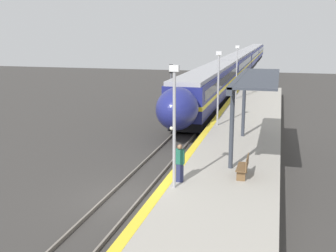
{
  "coord_description": "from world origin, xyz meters",
  "views": [
    {
      "loc": [
        6.09,
        -15.78,
        6.93
      ],
      "look_at": [
        0.58,
        4.96,
        2.11
      ],
      "focal_mm": 45.0,
      "sensor_mm": 36.0,
      "label": 1
    }
  ],
  "objects_px": {
    "lamppost_near": "(174,119)",
    "lamppost_mid": "(218,83)",
    "railway_signal": "(171,86)",
    "person_waiting": "(180,163)",
    "train": "(242,61)",
    "platform_bench": "(244,167)",
    "lamppost_far": "(237,68)"
  },
  "relations": [
    {
      "from": "lamppost_near",
      "to": "lamppost_far",
      "type": "bearing_deg",
      "value": 90.0
    },
    {
      "from": "person_waiting",
      "to": "lamppost_near",
      "type": "height_order",
      "value": "lamppost_near"
    },
    {
      "from": "lamppost_near",
      "to": "train",
      "type": "bearing_deg",
      "value": 92.35
    },
    {
      "from": "person_waiting",
      "to": "lamppost_far",
      "type": "relative_size",
      "value": 0.33
    },
    {
      "from": "person_waiting",
      "to": "lamppost_mid",
      "type": "xyz_separation_m",
      "value": [
        -0.06,
        11.01,
        1.98
      ]
    },
    {
      "from": "person_waiting",
      "to": "platform_bench",
      "type": "bearing_deg",
      "value": 26.56
    },
    {
      "from": "person_waiting",
      "to": "lamppost_mid",
      "type": "relative_size",
      "value": 0.33
    },
    {
      "from": "person_waiting",
      "to": "railway_signal",
      "type": "xyz_separation_m",
      "value": [
        -4.63,
        16.53,
        0.99
      ]
    },
    {
      "from": "train",
      "to": "lamppost_far",
      "type": "distance_m",
      "value": 32.15
    },
    {
      "from": "railway_signal",
      "to": "lamppost_mid",
      "type": "relative_size",
      "value": 0.91
    },
    {
      "from": "platform_bench",
      "to": "lamppost_mid",
      "type": "relative_size",
      "value": 0.29
    },
    {
      "from": "lamppost_near",
      "to": "lamppost_mid",
      "type": "xyz_separation_m",
      "value": [
        0.0,
        11.72,
        0.0
      ]
    },
    {
      "from": "train",
      "to": "lamppost_far",
      "type": "height_order",
      "value": "lamppost_far"
    },
    {
      "from": "person_waiting",
      "to": "lamppost_near",
      "type": "bearing_deg",
      "value": -94.94
    },
    {
      "from": "platform_bench",
      "to": "lamppost_near",
      "type": "bearing_deg",
      "value": -142.55
    },
    {
      "from": "platform_bench",
      "to": "train",
      "type": "bearing_deg",
      "value": 95.17
    },
    {
      "from": "railway_signal",
      "to": "lamppost_far",
      "type": "height_order",
      "value": "lamppost_far"
    },
    {
      "from": "platform_bench",
      "to": "lamppost_near",
      "type": "height_order",
      "value": "lamppost_near"
    },
    {
      "from": "train",
      "to": "railway_signal",
      "type": "xyz_separation_m",
      "value": [
        -2.3,
        -38.24,
        0.55
      ]
    },
    {
      "from": "railway_signal",
      "to": "person_waiting",
      "type": "bearing_deg",
      "value": -74.35
    },
    {
      "from": "lamppost_mid",
      "to": "railway_signal",
      "type": "bearing_deg",
      "value": 129.63
    },
    {
      "from": "lamppost_near",
      "to": "lamppost_mid",
      "type": "distance_m",
      "value": 11.72
    },
    {
      "from": "person_waiting",
      "to": "railway_signal",
      "type": "bearing_deg",
      "value": 105.65
    },
    {
      "from": "railway_signal",
      "to": "lamppost_near",
      "type": "distance_m",
      "value": 17.87
    },
    {
      "from": "platform_bench",
      "to": "lamppost_far",
      "type": "relative_size",
      "value": 0.29
    },
    {
      "from": "lamppost_mid",
      "to": "lamppost_far",
      "type": "distance_m",
      "value": 11.72
    },
    {
      "from": "railway_signal",
      "to": "platform_bench",
      "type": "bearing_deg",
      "value": -64.94
    },
    {
      "from": "train",
      "to": "platform_bench",
      "type": "xyz_separation_m",
      "value": [
        4.84,
        -53.51,
        -0.79
      ]
    },
    {
      "from": "platform_bench",
      "to": "lamppost_far",
      "type": "bearing_deg",
      "value": 96.83
    },
    {
      "from": "person_waiting",
      "to": "train",
      "type": "bearing_deg",
      "value": 92.44
    },
    {
      "from": "train",
      "to": "lamppost_mid",
      "type": "relative_size",
      "value": 19.62
    },
    {
      "from": "train",
      "to": "lamppost_near",
      "type": "relative_size",
      "value": 19.62
    }
  ]
}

